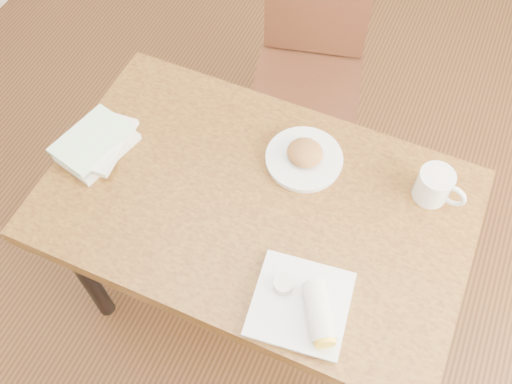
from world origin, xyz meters
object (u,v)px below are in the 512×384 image
at_px(plate_burrito, 306,307).
at_px(book_stack, 97,143).
at_px(chair_far, 310,60).
at_px(coffee_mug, 435,186).
at_px(plate_scone, 304,157).
at_px(table, 256,215).

height_order(plate_burrito, book_stack, plate_burrito).
distance_m(chair_far, coffee_mug, 0.84).
bearing_deg(book_stack, chair_far, 63.23).
distance_m(plate_scone, book_stack, 0.63).
relative_size(plate_scone, plate_burrito, 0.85).
relative_size(table, book_stack, 4.80).
xyz_separation_m(table, plate_scone, (0.08, 0.19, 0.11)).
bearing_deg(coffee_mug, book_stack, -165.86).
bearing_deg(table, coffee_mug, 25.77).
bearing_deg(book_stack, coffee_mug, 14.14).
height_order(chair_far, coffee_mug, chair_far).
bearing_deg(plate_scone, table, -112.28).
distance_m(plate_burrito, book_stack, 0.80).
bearing_deg(coffee_mug, plate_scone, -174.79).
bearing_deg(table, chair_far, 98.01).
bearing_deg(plate_burrito, chair_far, 109.19).
height_order(plate_scone, plate_burrito, plate_burrito).
bearing_deg(book_stack, plate_scone, 19.58).
distance_m(table, plate_burrito, 0.37).
height_order(table, book_stack, book_stack).
xyz_separation_m(table, coffee_mug, (0.46, 0.22, 0.14)).
distance_m(table, chair_far, 0.80).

